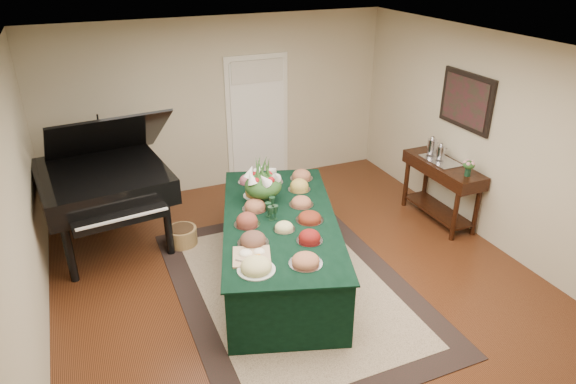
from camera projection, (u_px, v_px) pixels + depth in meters
name	position (u px, v px, depth m)	size (l,w,h in m)	color
ground	(298.00, 281.00, 6.15)	(6.00, 6.00, 0.00)	black
area_rug	(293.00, 287.00, 6.02)	(2.57, 3.60, 0.01)	black
kitchen_doorway	(258.00, 121.00, 8.37)	(1.05, 0.07, 2.10)	white
buffet_table	(280.00, 247.00, 6.09)	(2.07, 3.00, 0.79)	black
food_platters	(277.00, 214.00, 5.91)	(1.63, 2.33, 0.12)	silver
cutting_board	(252.00, 254.00, 5.18)	(0.48, 0.48, 0.10)	tan
green_goblets	(272.00, 210.00, 5.91)	(0.17, 0.30, 0.18)	black
floral_centerpiece	(263.00, 181.00, 6.17)	(0.47, 0.47, 0.47)	black
grand_piano	(104.00, 180.00, 6.52)	(1.77, 1.98, 1.85)	black
wicker_basket	(182.00, 236.00, 6.84)	(0.39, 0.39, 0.25)	olive
mahogany_sideboard	(442.00, 176.00, 7.23)	(0.45, 1.32, 0.89)	black
tea_service	(437.00, 151.00, 7.24)	(0.34, 0.58, 0.30)	silver
pink_bouquet	(469.00, 165.00, 6.69)	(0.18, 0.18, 0.23)	black
wall_painting	(466.00, 101.00, 6.84)	(0.05, 0.95, 0.75)	black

